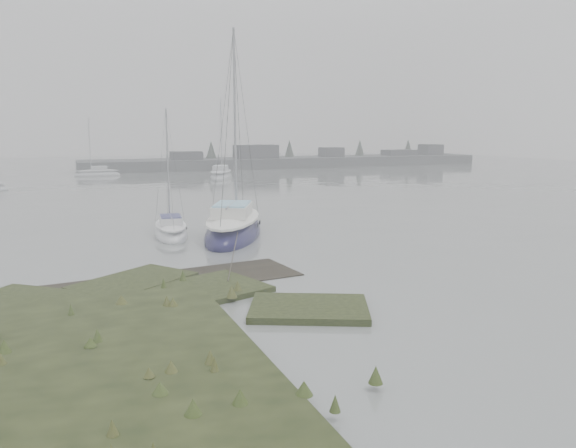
{
  "coord_description": "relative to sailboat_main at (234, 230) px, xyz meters",
  "views": [
    {
      "loc": [
        -6.19,
        -15.21,
        5.38
      ],
      "look_at": [
        1.88,
        4.54,
        1.8
      ],
      "focal_mm": 35.0,
      "sensor_mm": 36.0,
      "label": 1
    }
  ],
  "objects": [
    {
      "name": "far_shoreline",
      "position": [
        24.94,
        49.91,
        0.5
      ],
      "size": [
        60.0,
        8.0,
        4.15
      ],
      "color": "#4C4F51",
      "rests_on": "ground"
    },
    {
      "name": "sailboat_main",
      "position": [
        0.0,
        0.0,
        0.0
      ],
      "size": [
        5.82,
        8.36,
        11.31
      ],
      "rotation": [
        0.0,
        0.0,
        -0.44
      ],
      "color": "#14123A",
      "rests_on": "ground"
    },
    {
      "name": "sailboat_white",
      "position": [
        -2.95,
        1.35,
        -0.13
      ],
      "size": [
        2.18,
        5.1,
        6.99
      ],
      "rotation": [
        0.0,
        0.0,
        -0.12
      ],
      "color": "silver",
      "rests_on": "ground"
    },
    {
      "name": "sailboat_far_c",
      "position": [
        -3.86,
        43.09,
        -0.12
      ],
      "size": [
        5.22,
        1.73,
        7.36
      ],
      "rotation": [
        0.0,
        0.0,
        1.57
      ],
      "color": "silver",
      "rests_on": "ground"
    },
    {
      "name": "sailboat_far_b",
      "position": [
        8.77,
        34.03,
        -0.05
      ],
      "size": [
        4.8,
        7.11,
        9.58
      ],
      "rotation": [
        0.0,
        0.0,
        -0.42
      ],
      "color": "#ACB2B6",
      "rests_on": "ground"
    },
    {
      "name": "ground",
      "position": [
        -1.91,
        18.02,
        -0.35
      ],
      "size": [
        160.0,
        160.0,
        0.0
      ],
      "primitive_type": "plane",
      "color": "slate",
      "rests_on": "ground"
    }
  ]
}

